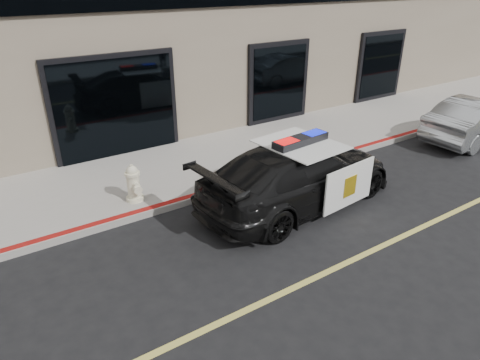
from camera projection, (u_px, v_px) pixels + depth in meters
ground at (317, 277)px, 7.35m from camera, size 120.00×120.00×0.00m
sidewalk_n at (181, 168)px, 11.26m from camera, size 60.00×3.50×0.15m
police_car at (299, 174)px, 9.39m from camera, size 2.94×5.27×1.60m
silver_sedan at (479, 120)px, 13.06m from camera, size 1.59×4.11×1.33m
fire_hydrant at (134, 184)px, 9.34m from camera, size 0.39×0.54×0.86m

